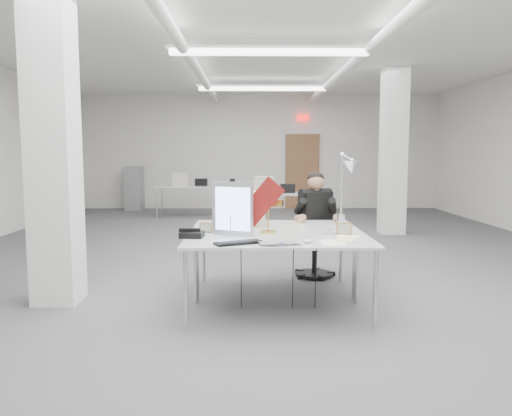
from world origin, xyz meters
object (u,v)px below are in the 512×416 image
Objects in this scene: office_chair at (315,233)px; beige_monitor at (245,209)px; desk_phone at (192,235)px; desk_main at (279,240)px; bankers_lamp at (268,217)px; monitor at (233,209)px; architect_lamp at (346,191)px; seated_person at (315,207)px; laptop at (282,244)px.

office_chair is 2.82× the size of beige_monitor.
office_chair is 5.21× the size of desk_phone.
desk_main is 1.59× the size of office_chair.
beige_monitor reaches higher than bankers_lamp.
monitor is 1.31m from architect_lamp.
office_chair is 1.36m from bankers_lamp.
desk_main is at bearing -1.32° from desk_phone.
architect_lamp is at bearing 45.30° from monitor.
seated_person is at bearing -112.99° from office_chair.
office_chair is 2.01m from desk_phone.
desk_main is at bearing 79.26° from laptop.
monitor is at bearing -157.02° from architect_lamp.
seated_person is (0.00, -0.05, 0.33)m from office_chair.
desk_main is 4.47× the size of beige_monitor.
beige_monitor is at bearing 110.04° from desk_main.
office_chair is 2.00m from laptop.
laptop is at bearing -89.06° from desk_main.
bankers_lamp is (-0.63, -1.10, 0.02)m from seated_person.
desk_phone is at bearing 139.32° from laptop.
monitor is at bearing 116.32° from laptop.
architect_lamp reaches higher than office_chair.
desk_main is 0.57m from monitor.
seated_person reaches higher than office_chair.
desk_phone is at bearing -140.39° from monitor.
architect_lamp is (1.21, 0.47, 0.14)m from monitor.
monitor is (-0.45, 0.21, 0.28)m from desk_main.
beige_monitor is at bearing -166.38° from office_chair.
beige_monitor is at bearing -168.55° from seated_person.
architect_lamp is at bearing -98.00° from seated_person.
laptop is at bearing -82.35° from beige_monitor.
architect_lamp is at bearing 41.94° from desk_main.
beige_monitor is (-0.24, 0.50, 0.03)m from bankers_lamp.
monitor is 0.70m from beige_monitor.
monitor is 1.33× the size of beige_monitor.
desk_main is 0.44m from bankers_lamp.
bankers_lamp is at bearing 85.21° from laptop.
beige_monitor is at bearing 170.50° from architect_lamp.
beige_monitor is at bearing 130.73° from bankers_lamp.
beige_monitor reaches higher than office_chair.
bankers_lamp is at bearing -159.51° from architect_lamp.
beige_monitor is (0.12, 0.69, -0.08)m from monitor.
architect_lamp is at bearing 42.54° from laptop.
laptop is at bearing -68.06° from bankers_lamp.
desk_main is 1.11m from architect_lamp.
architect_lamp is (1.60, 0.58, 0.38)m from desk_phone.
seated_person reaches higher than beige_monitor.
seated_person reaches higher than desk_phone.
beige_monitor is (-0.33, 1.27, 0.18)m from laptop.
office_chair is at bearing 76.38° from bankers_lamp.
desk_main is 0.98m from beige_monitor.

